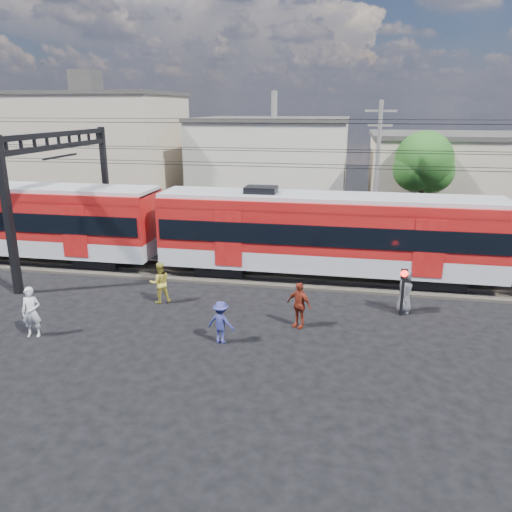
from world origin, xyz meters
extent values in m
plane|color=black|center=(0.00, 0.00, 0.00)|extent=(120.00, 120.00, 0.00)
cube|color=#2D2823|center=(0.00, 8.00, 0.06)|extent=(70.00, 3.40, 0.12)
cube|color=#59544C|center=(0.00, 7.25, 0.18)|extent=(70.00, 0.12, 0.12)
cube|color=#59544C|center=(0.00, 8.75, 0.18)|extent=(70.00, 0.12, 0.12)
cube|color=black|center=(-8.14, 8.00, 0.35)|extent=(2.40, 2.20, 0.70)
cube|color=#A2A5AA|center=(-13.26, 8.00, 1.15)|extent=(16.00, 3.00, 0.90)
cube|color=maroon|center=(-13.26, 8.00, 2.80)|extent=(16.00, 3.00, 2.40)
cube|color=black|center=(-13.26, 8.00, 2.55)|extent=(15.68, 3.08, 0.95)
cube|color=#A2A5AA|center=(-13.26, 8.00, 4.05)|extent=(16.00, 2.60, 0.25)
cube|color=black|center=(-1.58, 8.00, 0.35)|extent=(2.40, 2.20, 0.70)
cube|color=black|center=(8.66, 8.00, 0.35)|extent=(2.40, 2.20, 0.70)
cube|color=#A2A5AA|center=(3.54, 8.00, 1.15)|extent=(16.00, 3.00, 0.90)
cube|color=maroon|center=(3.54, 8.00, 2.80)|extent=(16.00, 3.00, 2.40)
cube|color=black|center=(3.54, 8.00, 2.55)|extent=(15.68, 3.08, 0.95)
cube|color=#A2A5AA|center=(3.54, 8.00, 4.05)|extent=(16.00, 2.60, 0.25)
cube|color=black|center=(-10.00, 3.50, 3.50)|extent=(0.30, 0.30, 7.00)
cube|color=black|center=(-10.00, 12.50, 3.50)|extent=(0.30, 0.30, 7.00)
cube|color=black|center=(-10.00, 8.00, 6.80)|extent=(0.25, 9.30, 0.25)
cube|color=black|center=(-10.00, 8.00, 6.20)|extent=(0.25, 9.30, 0.25)
cylinder|color=black|center=(0.00, 7.30, 5.50)|extent=(70.00, 0.03, 0.03)
cylinder|color=black|center=(0.00, 8.70, 5.50)|extent=(70.00, 0.03, 0.03)
cylinder|color=black|center=(0.00, 7.30, 6.20)|extent=(70.00, 0.03, 0.03)
cylinder|color=black|center=(0.00, 8.70, 6.20)|extent=(70.00, 0.03, 0.03)
cylinder|color=black|center=(0.00, 4.50, 7.50)|extent=(70.00, 0.03, 0.03)
cylinder|color=black|center=(0.00, 11.50, 7.50)|extent=(70.00, 0.03, 0.03)
cube|color=#BCA88F|center=(-17.00, 24.00, 4.50)|extent=(14.00, 10.00, 9.00)
cube|color=#3F3D3A|center=(-17.00, 24.00, 9.15)|extent=(14.28, 10.20, 0.30)
cube|color=#BAB4A3|center=(-2.00, 27.00, 3.50)|extent=(12.00, 12.00, 7.00)
cube|color=#3F3D3A|center=(-2.00, 27.00, 7.15)|extent=(12.24, 12.24, 0.30)
cube|color=#BCA88F|center=(14.00, 24.00, 3.00)|extent=(16.00, 10.00, 6.00)
cube|color=#3F3D3A|center=(14.00, 24.00, 6.15)|extent=(16.32, 10.20, 0.30)
cylinder|color=slate|center=(6.00, 15.00, 4.25)|extent=(0.24, 0.24, 8.50)
cube|color=slate|center=(6.00, 15.00, 7.90)|extent=(1.80, 0.12, 0.12)
cube|color=slate|center=(6.00, 15.00, 7.10)|extent=(1.40, 0.12, 0.12)
cylinder|color=#382619|center=(9.00, 18.00, 1.96)|extent=(0.36, 0.36, 3.92)
sphere|color=#174D16|center=(9.00, 18.00, 4.90)|extent=(3.64, 3.64, 3.64)
sphere|color=#174D16|center=(9.60, 18.30, 4.20)|extent=(2.80, 2.80, 2.80)
imported|color=silver|center=(-6.65, -0.35, 0.95)|extent=(0.77, 0.58, 1.89)
imported|color=gold|center=(-3.28, 3.68, 0.90)|extent=(1.10, 1.03, 1.80)
imported|color=navy|center=(0.27, 0.41, 0.78)|extent=(1.11, 0.78, 1.57)
imported|color=maroon|center=(2.84, 2.27, 0.90)|extent=(1.14, 0.91, 1.80)
imported|color=#4B4C50|center=(6.93, 4.51, 0.92)|extent=(0.78, 1.01, 1.84)
cylinder|color=black|center=(6.80, 4.13, 0.92)|extent=(0.12, 0.12, 1.85)
sphere|color=#FF140C|center=(6.80, 4.13, 1.79)|extent=(0.29, 0.29, 0.29)
cube|color=black|center=(6.80, 4.13, 1.79)|extent=(0.26, 0.06, 0.36)
camera|label=1|loc=(4.52, -15.31, 8.09)|focal=35.00mm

